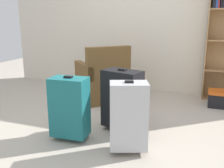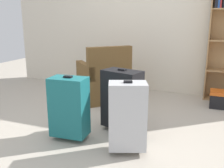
{
  "view_description": "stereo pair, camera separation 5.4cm",
  "coord_description": "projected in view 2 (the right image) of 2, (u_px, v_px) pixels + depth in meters",
  "views": [
    {
      "loc": [
        1.09,
        -2.67,
        1.31
      ],
      "look_at": [
        0.05,
        0.11,
        0.55
      ],
      "focal_mm": 41.31,
      "sensor_mm": 36.0,
      "label": 1
    },
    {
      "loc": [
        1.14,
        -2.65,
        1.31
      ],
      "look_at": [
        0.05,
        0.11,
        0.55
      ],
      "focal_mm": 41.31,
      "sensor_mm": 36.0,
      "label": 2
    }
  ],
  "objects": [
    {
      "name": "armchair",
      "position": [
        104.0,
        81.0,
        4.19
      ],
      "size": [
        0.99,
        0.99,
        0.9
      ],
      "color": "brown",
      "rests_on": "ground"
    },
    {
      "name": "ground_plane",
      "position": [
        105.0,
        130.0,
        3.12
      ],
      "size": [
        9.57,
        9.57,
        0.0
      ],
      "primitive_type": "plane",
      "color": "#B2A899"
    },
    {
      "name": "suitcase_teal",
      "position": [
        69.0,
        107.0,
        2.8
      ],
      "size": [
        0.41,
        0.27,
        0.72
      ],
      "color": "#19666B",
      "rests_on": "ground"
    },
    {
      "name": "back_wall",
      "position": [
        148.0,
        19.0,
        4.59
      ],
      "size": [
        5.47,
        0.1,
        2.6
      ],
      "primitive_type": "cube",
      "color": "beige",
      "rests_on": "ground"
    },
    {
      "name": "mug",
      "position": [
        135.0,
        99.0,
        4.16
      ],
      "size": [
        0.12,
        0.08,
        0.1
      ],
      "color": "white",
      "rests_on": "ground"
    },
    {
      "name": "suitcase_black",
      "position": [
        122.0,
        99.0,
        3.01
      ],
      "size": [
        0.5,
        0.37,
        0.75
      ],
      "color": "black",
      "rests_on": "ground"
    },
    {
      "name": "suitcase_silver",
      "position": [
        127.0,
        116.0,
        2.51
      ],
      "size": [
        0.42,
        0.35,
        0.74
      ],
      "color": "#B7BABF",
      "rests_on": "ground"
    }
  ]
}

